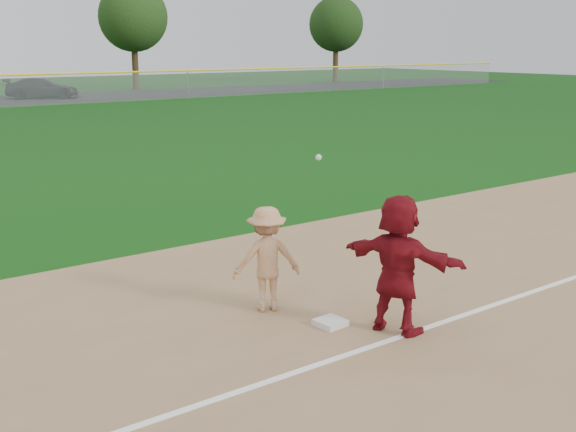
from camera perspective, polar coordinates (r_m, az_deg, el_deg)
ground at (r=10.48m, az=5.02°, el=-8.46°), size 160.00×160.00×0.00m
foul_line at (r=9.94m, az=8.16°, el=-9.65°), size 60.00×0.10×0.01m
first_base at (r=10.32m, az=3.37°, el=-8.41°), size 0.40×0.40×0.09m
base_runner at (r=9.94m, az=8.70°, el=-3.75°), size 1.09×1.89×1.94m
car_right at (r=56.37m, az=-18.85°, el=9.55°), size 5.55×4.04×1.49m
first_base_play at (r=10.67m, az=-1.69°, el=-3.40°), size 1.17×1.07×2.36m
tree_3 at (r=66.47m, az=-12.15°, el=15.11°), size 6.00×6.00×9.19m
tree_4 at (r=77.26m, az=3.82°, el=14.86°), size 5.60×5.60×8.67m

